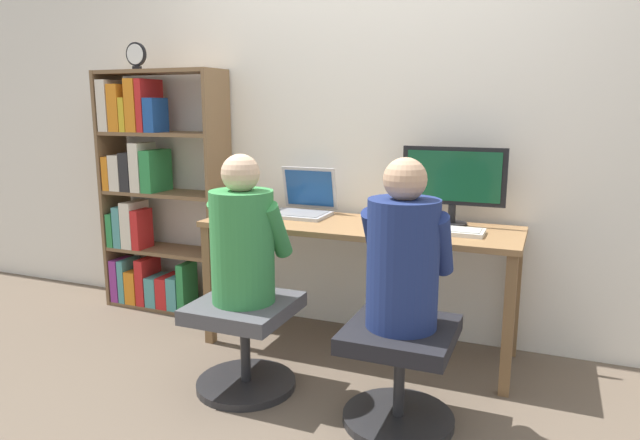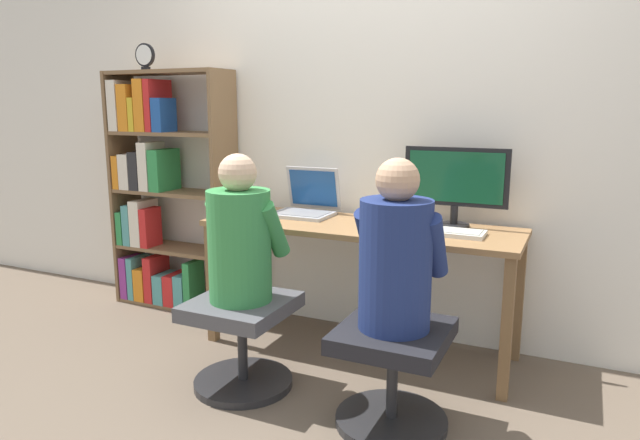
# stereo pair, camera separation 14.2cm
# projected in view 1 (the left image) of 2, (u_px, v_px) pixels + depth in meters

# --- Properties ---
(ground_plane) EXTENTS (14.00, 14.00, 0.00)m
(ground_plane) POSITION_uv_depth(u_px,v_px,m) (340.00, 369.00, 2.98)
(ground_plane) COLOR brown
(wall_back) EXTENTS (10.00, 0.05, 2.60)m
(wall_back) POSITION_uv_depth(u_px,v_px,m) (379.00, 114.00, 3.29)
(wall_back) COLOR white
(wall_back) RESTS_ON ground_plane
(desk) EXTENTS (1.71, 0.56, 0.72)m
(desk) POSITION_uv_depth(u_px,v_px,m) (359.00, 239.00, 3.11)
(desk) COLOR olive
(desk) RESTS_ON ground_plane
(desktop_monitor) EXTENTS (0.55, 0.17, 0.42)m
(desktop_monitor) POSITION_uv_depth(u_px,v_px,m) (453.00, 182.00, 3.02)
(desktop_monitor) COLOR black
(desktop_monitor) RESTS_ON desk
(laptop) EXTENTS (0.34, 0.32, 0.27)m
(laptop) POSITION_uv_depth(u_px,v_px,m) (302.00, 205.00, 3.34)
(laptop) COLOR #B7B7BC
(laptop) RESTS_ON desk
(keyboard) EXTENTS (0.42, 0.17, 0.03)m
(keyboard) POSITION_uv_depth(u_px,v_px,m) (441.00, 230.00, 2.88)
(keyboard) COLOR silver
(keyboard) RESTS_ON desk
(computer_mouse_by_keyboard) EXTENTS (0.06, 0.09, 0.03)m
(computer_mouse_by_keyboard) POSITION_uv_depth(u_px,v_px,m) (386.00, 226.00, 2.96)
(computer_mouse_by_keyboard) COLOR #99999E
(computer_mouse_by_keyboard) RESTS_ON desk
(office_chair_left) EXTENTS (0.48, 0.48, 0.44)m
(office_chair_left) POSITION_uv_depth(u_px,v_px,m) (400.00, 365.00, 2.42)
(office_chair_left) COLOR #262628
(office_chair_left) RESTS_ON ground_plane
(office_chair_right) EXTENTS (0.48, 0.48, 0.44)m
(office_chair_right) POSITION_uv_depth(u_px,v_px,m) (245.00, 336.00, 2.73)
(office_chair_right) COLOR #262628
(office_chair_right) RESTS_ON ground_plane
(person_at_monitor) EXTENTS (0.37, 0.34, 0.71)m
(person_at_monitor) POSITION_uv_depth(u_px,v_px,m) (403.00, 254.00, 2.33)
(person_at_monitor) COLOR navy
(person_at_monitor) RESTS_ON office_chair_left
(person_at_laptop) EXTENTS (0.36, 0.34, 0.70)m
(person_at_laptop) POSITION_uv_depth(u_px,v_px,m) (243.00, 238.00, 2.64)
(person_at_laptop) COLOR #388C47
(person_at_laptop) RESTS_ON office_chair_right
(bookshelf) EXTENTS (0.86, 0.28, 1.57)m
(bookshelf) POSITION_uv_depth(u_px,v_px,m) (149.00, 196.00, 3.77)
(bookshelf) COLOR brown
(bookshelf) RESTS_ON ground_plane
(desk_clock) EXTENTS (0.14, 0.03, 0.16)m
(desk_clock) POSITION_uv_depth(u_px,v_px,m) (136.00, 55.00, 3.53)
(desk_clock) COLOR black
(desk_clock) RESTS_ON bookshelf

